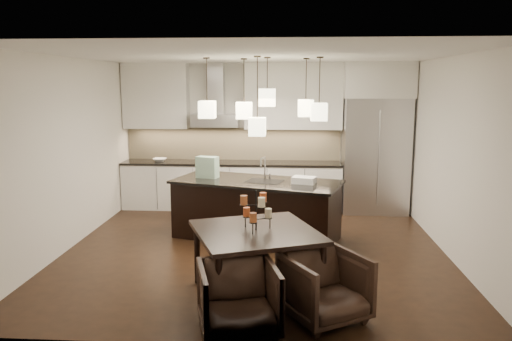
# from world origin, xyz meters

# --- Properties ---
(floor) EXTENTS (5.50, 5.50, 0.02)m
(floor) POSITION_xyz_m (0.00, 0.00, -0.01)
(floor) COLOR black
(floor) RESTS_ON ground
(ceiling) EXTENTS (5.50, 5.50, 0.02)m
(ceiling) POSITION_xyz_m (0.00, 0.00, 2.81)
(ceiling) COLOR white
(ceiling) RESTS_ON wall_back
(wall_back) EXTENTS (5.50, 0.02, 2.80)m
(wall_back) POSITION_xyz_m (0.00, 2.76, 1.40)
(wall_back) COLOR silver
(wall_back) RESTS_ON ground
(wall_front) EXTENTS (5.50, 0.02, 2.80)m
(wall_front) POSITION_xyz_m (0.00, -2.76, 1.40)
(wall_front) COLOR silver
(wall_front) RESTS_ON ground
(wall_left) EXTENTS (0.02, 5.50, 2.80)m
(wall_left) POSITION_xyz_m (-2.76, 0.00, 1.40)
(wall_left) COLOR silver
(wall_left) RESTS_ON ground
(wall_right) EXTENTS (0.02, 5.50, 2.80)m
(wall_right) POSITION_xyz_m (2.76, 0.00, 1.40)
(wall_right) COLOR silver
(wall_right) RESTS_ON ground
(refrigerator) EXTENTS (1.20, 0.72, 2.15)m
(refrigerator) POSITION_xyz_m (2.10, 2.38, 1.07)
(refrigerator) COLOR #B7B7BA
(refrigerator) RESTS_ON floor
(fridge_panel) EXTENTS (1.26, 0.72, 0.65)m
(fridge_panel) POSITION_xyz_m (2.10, 2.38, 2.47)
(fridge_panel) COLOR silver
(fridge_panel) RESTS_ON refrigerator
(lower_cabinets) EXTENTS (4.21, 0.62, 0.88)m
(lower_cabinets) POSITION_xyz_m (-0.62, 2.43, 0.44)
(lower_cabinets) COLOR silver
(lower_cabinets) RESTS_ON floor
(countertop) EXTENTS (4.21, 0.66, 0.04)m
(countertop) POSITION_xyz_m (-0.62, 2.43, 0.90)
(countertop) COLOR black
(countertop) RESTS_ON lower_cabinets
(backsplash) EXTENTS (4.21, 0.02, 0.63)m
(backsplash) POSITION_xyz_m (-0.62, 2.73, 1.24)
(backsplash) COLOR tan
(backsplash) RESTS_ON countertop
(upper_cab_left) EXTENTS (1.25, 0.35, 1.25)m
(upper_cab_left) POSITION_xyz_m (-2.10, 2.57, 2.17)
(upper_cab_left) COLOR silver
(upper_cab_left) RESTS_ON wall_back
(upper_cab_right) EXTENTS (1.85, 0.35, 1.25)m
(upper_cab_right) POSITION_xyz_m (0.55, 2.57, 2.17)
(upper_cab_right) COLOR silver
(upper_cab_right) RESTS_ON wall_back
(hood_canopy) EXTENTS (0.90, 0.52, 0.24)m
(hood_canopy) POSITION_xyz_m (-0.93, 2.48, 1.72)
(hood_canopy) COLOR #B7B7BA
(hood_canopy) RESTS_ON wall_back
(hood_chimney) EXTENTS (0.30, 0.28, 0.96)m
(hood_chimney) POSITION_xyz_m (-0.93, 2.59, 2.32)
(hood_chimney) COLOR #B7B7BA
(hood_chimney) RESTS_ON hood_canopy
(fruit_bowl) EXTENTS (0.27, 0.27, 0.06)m
(fruit_bowl) POSITION_xyz_m (-2.02, 2.38, 0.95)
(fruit_bowl) COLOR silver
(fruit_bowl) RESTS_ON countertop
(island_body) EXTENTS (2.69, 1.69, 0.88)m
(island_body) POSITION_xyz_m (-0.02, 0.59, 0.44)
(island_body) COLOR black
(island_body) RESTS_ON floor
(island_top) EXTENTS (2.79, 1.79, 0.04)m
(island_top) POSITION_xyz_m (-0.02, 0.59, 0.90)
(island_top) COLOR black
(island_top) RESTS_ON island_body
(faucet) EXTENTS (0.17, 0.26, 0.38)m
(faucet) POSITION_xyz_m (0.11, 0.66, 1.11)
(faucet) COLOR silver
(faucet) RESTS_ON island_top
(tote_bag) EXTENTS (0.38, 0.27, 0.34)m
(tote_bag) POSITION_xyz_m (-0.82, 0.78, 1.09)
(tote_bag) COLOR #20643D
(tote_bag) RESTS_ON island_top
(food_container) EXTENTS (0.40, 0.33, 0.10)m
(food_container) POSITION_xyz_m (0.72, 0.42, 0.97)
(food_container) COLOR silver
(food_container) RESTS_ON island_top
(dining_table) EXTENTS (1.69, 1.69, 0.78)m
(dining_table) POSITION_xyz_m (0.12, -1.60, 0.39)
(dining_table) COLOR black
(dining_table) RESTS_ON floor
(candelabra) EXTENTS (0.49, 0.49, 0.46)m
(candelabra) POSITION_xyz_m (0.12, -1.60, 1.01)
(candelabra) COLOR black
(candelabra) RESTS_ON dining_table
(candle_a) EXTENTS (0.10, 0.10, 0.10)m
(candle_a) POSITION_xyz_m (0.26, -1.55, 0.97)
(candle_a) COLOR beige
(candle_a) RESTS_ON candelabra
(candle_b) EXTENTS (0.10, 0.10, 0.10)m
(candle_b) POSITION_xyz_m (0.01, -1.51, 0.97)
(candle_b) COLOR #BD4E21
(candle_b) RESTS_ON candelabra
(candle_c) EXTENTS (0.10, 0.10, 0.10)m
(candle_c) POSITION_xyz_m (0.10, -1.74, 0.97)
(candle_c) COLOR brown
(candle_c) RESTS_ON candelabra
(candle_d) EXTENTS (0.10, 0.10, 0.10)m
(candle_d) POSITION_xyz_m (0.19, -1.47, 1.14)
(candle_d) COLOR #BD4E21
(candle_d) RESTS_ON candelabra
(candle_e) EXTENTS (0.10, 0.10, 0.10)m
(candle_e) POSITION_xyz_m (-0.01, -1.63, 1.14)
(candle_e) COLOR brown
(candle_e) RESTS_ON candelabra
(candle_f) EXTENTS (0.10, 0.10, 0.10)m
(candle_f) POSITION_xyz_m (0.19, -1.72, 1.14)
(candle_f) COLOR beige
(candle_f) RESTS_ON candelabra
(armchair_left) EXTENTS (0.92, 0.94, 0.70)m
(armchair_left) POSITION_xyz_m (0.01, -2.49, 0.35)
(armchair_left) COLOR black
(armchair_left) RESTS_ON floor
(armchair_right) EXTENTS (1.05, 1.05, 0.70)m
(armchair_right) POSITION_xyz_m (0.87, -2.15, 0.35)
(armchair_right) COLOR black
(armchair_right) RESTS_ON floor
(pendant_a) EXTENTS (0.24, 0.24, 0.26)m
(pendant_a) POSITION_xyz_m (-0.76, 0.51, 2.03)
(pendant_a) COLOR #F6F0BD
(pendant_a) RESTS_ON ceiling
(pendant_b) EXTENTS (0.24, 0.24, 0.26)m
(pendant_b) POSITION_xyz_m (-0.23, 0.82, 2.00)
(pendant_b) COLOR #F6F0BD
(pendant_b) RESTS_ON ceiling
(pendant_c) EXTENTS (0.24, 0.24, 0.26)m
(pendant_c) POSITION_xyz_m (0.15, 0.43, 2.21)
(pendant_c) COLOR #F6F0BD
(pendant_c) RESTS_ON ceiling
(pendant_d) EXTENTS (0.24, 0.24, 0.26)m
(pendant_d) POSITION_xyz_m (0.73, 0.78, 2.04)
(pendant_d) COLOR #F6F0BD
(pendant_d) RESTS_ON ceiling
(pendant_e) EXTENTS (0.24, 0.24, 0.26)m
(pendant_e) POSITION_xyz_m (0.92, 0.42, 2.00)
(pendant_e) COLOR #F6F0BD
(pendant_e) RESTS_ON ceiling
(pendant_f) EXTENTS (0.24, 0.24, 0.26)m
(pendant_f) POSITION_xyz_m (0.02, 0.13, 1.80)
(pendant_f) COLOR #F6F0BD
(pendant_f) RESTS_ON ceiling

